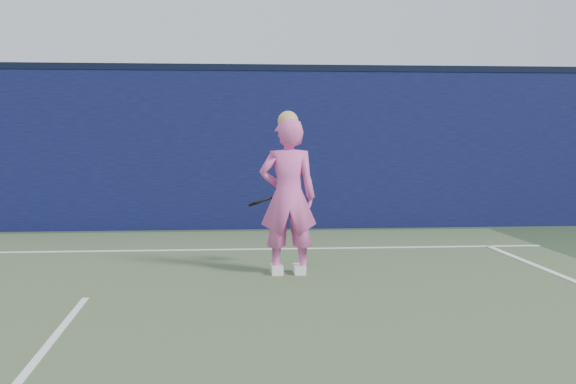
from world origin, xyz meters
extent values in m
plane|color=#293B24|center=(0.00, 0.00, 0.00)|extent=(80.00, 80.00, 0.00)
cube|color=#0C0C35|center=(0.00, 6.50, 1.25)|extent=(24.00, 0.40, 2.50)
cube|color=black|center=(0.00, 6.50, 2.55)|extent=(24.00, 0.42, 0.10)
imported|color=#EA5BAF|center=(1.95, 2.15, 0.83)|extent=(0.61, 0.40, 1.66)
sphere|color=tan|center=(1.95, 2.15, 1.63)|extent=(0.22, 0.22, 0.22)
cube|color=white|center=(2.07, 2.15, 0.05)|extent=(0.12, 0.28, 0.10)
cube|color=white|center=(1.83, 2.15, 0.05)|extent=(0.12, 0.28, 0.10)
torus|color=black|center=(1.99, 2.63, 0.83)|extent=(0.32, 0.20, 0.33)
torus|color=gold|center=(1.99, 2.63, 0.83)|extent=(0.26, 0.16, 0.27)
cylinder|color=beige|center=(1.99, 2.63, 0.83)|extent=(0.25, 0.15, 0.27)
cylinder|color=black|center=(1.75, 2.60, 0.77)|extent=(0.30, 0.12, 0.11)
cylinder|color=black|center=(1.61, 2.58, 0.73)|extent=(0.14, 0.08, 0.07)
cube|color=white|center=(0.00, 4.00, 0.01)|extent=(11.00, 0.08, 0.01)
camera|label=1|loc=(1.18, -6.32, 1.48)|focal=50.00mm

